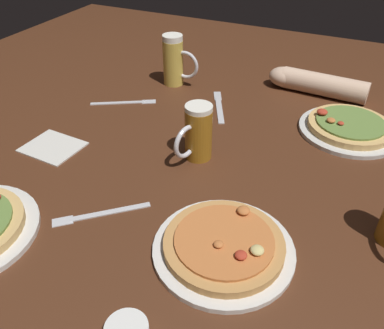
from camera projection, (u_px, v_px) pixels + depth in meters
ground_plane at (192, 176)px, 1.00m from camera, size 2.40×2.40×0.03m
pizza_plate_near at (224, 246)px, 0.77m from camera, size 0.28×0.28×0.05m
pizza_plate_far at (349, 127)px, 1.13m from camera, size 0.28×0.28×0.05m
beer_mug_dark at (197, 133)px, 0.99m from camera, size 0.07×0.13×0.15m
beer_mug_amber at (175, 61)px, 1.35m from camera, size 0.13×0.07×0.17m
napkin_folded at (53, 146)px, 1.07m from camera, size 0.16×0.13×0.01m
fork_left at (125, 102)px, 1.28m from camera, size 0.19×0.12×0.01m
knife_right at (219, 106)px, 1.26m from camera, size 0.11×0.20×0.01m
fork_spare at (99, 214)px, 0.86m from camera, size 0.17×0.16×0.01m
diner_arm at (313, 83)px, 1.32m from camera, size 0.33×0.09×0.07m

